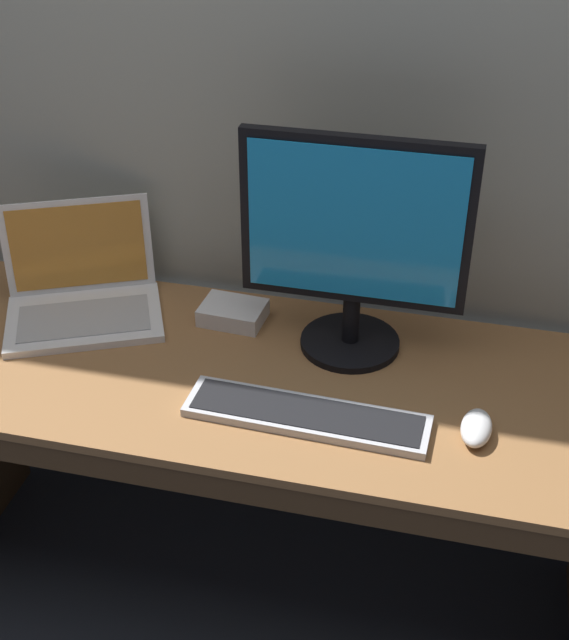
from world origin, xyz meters
The scene contains 7 objects.
ground_plane centered at (0.00, 0.00, 0.00)m, with size 14.00×14.00×0.00m, color #2D333D.
desk centered at (0.00, -0.01, 0.47)m, with size 1.68×0.61×0.72m.
laptop_white centered at (-0.43, 0.13, 0.77)m, with size 0.43×0.39×0.24m.
external_monitor centered at (0.19, 0.13, 0.99)m, with size 0.47×0.22×0.49m.
wired_keyboard centered at (0.15, -0.13, 0.73)m, with size 0.48×0.13×0.02m.
computer_mouse centered at (0.48, -0.10, 0.74)m, with size 0.06×0.11×0.04m, color white.
external_drive_box centered at (-0.09, 0.18, 0.74)m, with size 0.14×0.11×0.04m, color silver.
Camera 1 is at (0.41, -1.40, 1.81)m, focal length 48.08 mm.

